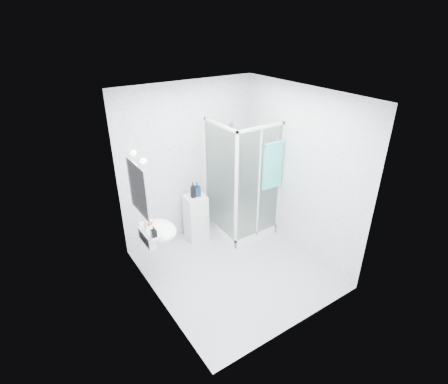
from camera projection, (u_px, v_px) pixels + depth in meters
room at (235, 193)px, 4.72m from camera, size 2.40×2.60×2.60m
shower_enclosure at (240, 210)px, 6.00m from camera, size 0.90×0.95×2.00m
wall_basin at (157, 231)px, 4.79m from camera, size 0.46×0.56×0.35m
mirror at (138, 189)px, 4.37m from camera, size 0.02×0.60×0.70m
vanity_lights at (138, 157)px, 4.20m from camera, size 0.10×0.40×0.08m
wall_hooks at (175, 148)px, 5.38m from camera, size 0.23×0.06×0.03m
storage_cabinet at (196, 218)px, 5.87m from camera, size 0.35×0.37×0.80m
hand_towel at (273, 164)px, 5.44m from camera, size 0.36×0.05×0.77m
shampoo_bottle_a at (193, 190)px, 5.60m from camera, size 0.12×0.12×0.26m
shampoo_bottle_b at (197, 189)px, 5.66m from camera, size 0.14×0.14×0.24m
soap_dispenser_orange at (148, 220)px, 4.76m from camera, size 0.15×0.15×0.16m
soap_dispenser_black at (154, 232)px, 4.52m from camera, size 0.07×0.07×0.15m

